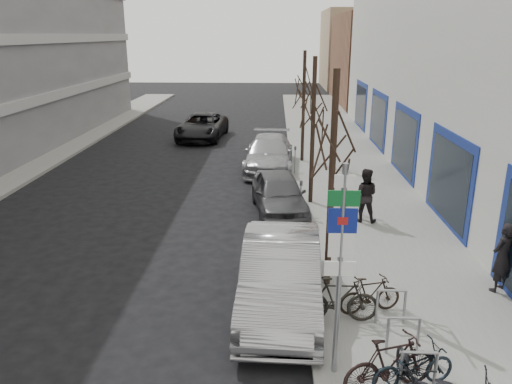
# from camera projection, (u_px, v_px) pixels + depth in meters

# --- Properties ---
(ground) EXTENTS (120.00, 120.00, 0.00)m
(ground) POSITION_uv_depth(u_px,v_px,m) (208.00, 374.00, 9.56)
(ground) COLOR black
(ground) RESTS_ON ground
(sidewalk_east) EXTENTS (5.00, 70.00, 0.15)m
(sidewalk_east) POSITION_uv_depth(u_px,v_px,m) (360.00, 204.00, 18.90)
(sidewalk_east) COLOR slate
(sidewalk_east) RESTS_ON ground
(brick_building_far) EXTENTS (12.00, 14.00, 8.00)m
(brick_building_far) POSITION_uv_depth(u_px,v_px,m) (404.00, 59.00, 45.97)
(brick_building_far) COLOR brown
(brick_building_far) RESTS_ON ground
(tan_building_far) EXTENTS (13.00, 12.00, 9.00)m
(tan_building_far) POSITION_uv_depth(u_px,v_px,m) (378.00, 49.00, 60.08)
(tan_building_far) COLOR #937A5B
(tan_building_far) RESTS_ON ground
(highway_sign_pole) EXTENTS (0.55, 0.10, 4.20)m
(highway_sign_pole) POSITION_uv_depth(u_px,v_px,m) (340.00, 260.00, 8.72)
(highway_sign_pole) COLOR gray
(highway_sign_pole) RESTS_ON ground
(bike_rack) EXTENTS (0.66, 2.26, 0.83)m
(bike_rack) POSITION_uv_depth(u_px,v_px,m) (403.00, 331.00, 9.80)
(bike_rack) COLOR gray
(bike_rack) RESTS_ON sidewalk_east
(tree_near) EXTENTS (1.80, 1.80, 5.50)m
(tree_near) POSITION_uv_depth(u_px,v_px,m) (334.00, 130.00, 11.56)
(tree_near) COLOR black
(tree_near) RESTS_ON ground
(tree_mid) EXTENTS (1.80, 1.80, 5.50)m
(tree_mid) POSITION_uv_depth(u_px,v_px,m) (314.00, 97.00, 17.75)
(tree_mid) COLOR black
(tree_mid) RESTS_ON ground
(tree_far) EXTENTS (1.80, 1.80, 5.50)m
(tree_far) POSITION_uv_depth(u_px,v_px,m) (304.00, 80.00, 23.94)
(tree_far) COLOR black
(tree_far) RESTS_ON ground
(meter_front) EXTENTS (0.10, 0.08, 1.27)m
(meter_front) POSITION_uv_depth(u_px,v_px,m) (311.00, 264.00, 12.06)
(meter_front) COLOR gray
(meter_front) RESTS_ON sidewalk_east
(meter_mid) EXTENTS (0.10, 0.08, 1.27)m
(meter_mid) POSITION_uv_depth(u_px,v_px,m) (301.00, 194.00, 17.30)
(meter_mid) COLOR gray
(meter_mid) RESTS_ON sidewalk_east
(meter_back) EXTENTS (0.10, 0.08, 1.27)m
(meter_back) POSITION_uv_depth(u_px,v_px,m) (295.00, 157.00, 22.54)
(meter_back) COLOR gray
(meter_back) RESTS_ON sidewalk_east
(bike_near_left) EXTENTS (0.58, 1.76, 1.07)m
(bike_near_left) POSITION_uv_depth(u_px,v_px,m) (409.00, 371.00, 8.60)
(bike_near_left) COLOR black
(bike_near_left) RESTS_ON sidewalk_east
(bike_near_right) EXTENTS (1.92, 1.13, 1.12)m
(bike_near_right) POSITION_uv_depth(u_px,v_px,m) (390.00, 364.00, 8.75)
(bike_near_right) COLOR black
(bike_near_right) RESTS_ON sidewalk_east
(bike_mid_curb) EXTENTS (1.69, 0.96, 0.99)m
(bike_mid_curb) POSITION_uv_depth(u_px,v_px,m) (414.00, 363.00, 8.86)
(bike_mid_curb) COLOR black
(bike_mid_curb) RESTS_ON sidewalk_east
(bike_mid_inner) EXTENTS (1.80, 0.55, 1.09)m
(bike_mid_inner) POSITION_uv_depth(u_px,v_px,m) (338.00, 299.00, 10.91)
(bike_mid_inner) COLOR black
(bike_mid_inner) RESTS_ON sidewalk_east
(bike_far_inner) EXTENTS (1.57, 0.85, 0.91)m
(bike_far_inner) POSITION_uv_depth(u_px,v_px,m) (370.00, 294.00, 11.28)
(bike_far_inner) COLOR black
(bike_far_inner) RESTS_ON sidewalk_east
(parked_car_front) EXTENTS (1.96, 5.20, 1.70)m
(parked_car_front) POSITION_uv_depth(u_px,v_px,m) (281.00, 275.00, 11.68)
(parked_car_front) COLOR #949499
(parked_car_front) RESTS_ON ground
(parked_car_mid) EXTENTS (2.33, 4.56, 1.49)m
(parked_car_mid) POSITION_uv_depth(u_px,v_px,m) (279.00, 193.00, 17.98)
(parked_car_mid) COLOR #494A4E
(parked_car_mid) RESTS_ON ground
(parked_car_back) EXTENTS (2.42, 5.53, 1.58)m
(parked_car_back) POSITION_uv_depth(u_px,v_px,m) (269.00, 154.00, 23.77)
(parked_car_back) COLOR #9D9CA1
(parked_car_back) RESTS_ON ground
(lane_car) EXTENTS (2.96, 5.73, 1.54)m
(lane_car) POSITION_uv_depth(u_px,v_px,m) (202.00, 126.00, 30.89)
(lane_car) COLOR black
(lane_car) RESTS_ON ground
(pedestrian_near) EXTENTS (0.78, 0.72, 1.78)m
(pedestrian_near) POSITION_uv_depth(u_px,v_px,m) (502.00, 257.00, 12.14)
(pedestrian_near) COLOR black
(pedestrian_near) RESTS_ON sidewalk_east
(pedestrian_far) EXTENTS (0.77, 0.60, 1.87)m
(pedestrian_far) POSITION_uv_depth(u_px,v_px,m) (365.00, 195.00, 16.71)
(pedestrian_far) COLOR black
(pedestrian_far) RESTS_ON sidewalk_east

